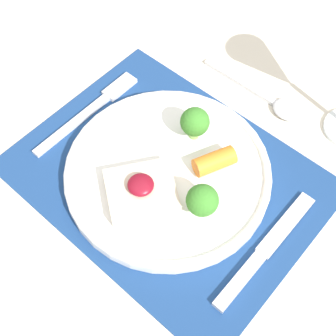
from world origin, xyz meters
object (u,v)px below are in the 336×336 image
(fork, at_px, (94,108))
(spoon, at_px, (276,102))
(dinner_plate, at_px, (169,172))
(knife, at_px, (260,257))

(fork, xyz_separation_m, spoon, (0.20, 0.19, -0.00))
(fork, bearing_deg, dinner_plate, -7.53)
(dinner_plate, bearing_deg, fork, 174.55)
(knife, height_order, spoon, spoon)
(dinner_plate, distance_m, spoon, 0.21)
(spoon, bearing_deg, knife, -56.21)
(fork, bearing_deg, spoon, 41.54)
(knife, distance_m, spoon, 0.25)
(knife, bearing_deg, fork, 173.01)
(dinner_plate, bearing_deg, knife, -4.69)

